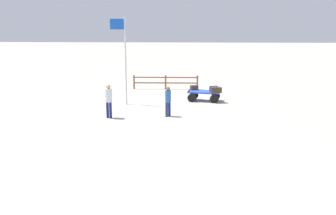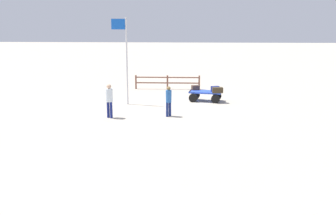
{
  "view_description": "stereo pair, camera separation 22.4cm",
  "coord_description": "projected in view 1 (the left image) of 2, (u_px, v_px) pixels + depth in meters",
  "views": [
    {
      "loc": [
        -0.64,
        23.45,
        5.08
      ],
      "look_at": [
        -0.01,
        6.0,
        1.03
      ],
      "focal_mm": 41.27,
      "sensor_mm": 36.0,
      "label": 1
    },
    {
      "loc": [
        -0.86,
        23.44,
        5.08
      ],
      "look_at": [
        -0.01,
        6.0,
        1.03
      ],
      "focal_mm": 41.27,
      "sensor_mm": 36.0,
      "label": 2
    }
  ],
  "objects": [
    {
      "name": "ground_plane",
      "position": [
        171.0,
        102.0,
        24.0
      ],
      "size": [
        120.0,
        120.0,
        0.0
      ],
      "primitive_type": "plane",
      "color": "#B5AA98"
    },
    {
      "name": "luggage_cart",
      "position": [
        204.0,
        94.0,
        24.15
      ],
      "size": [
        2.12,
        1.42,
        0.63
      ],
      "color": "blue",
      "rests_on": "ground"
    },
    {
      "name": "suitcase_tan",
      "position": [
        214.0,
        89.0,
        23.88
      ],
      "size": [
        0.57,
        0.5,
        0.34
      ],
      "color": "navy",
      "rests_on": "luggage_cart"
    },
    {
      "name": "suitcase_olive",
      "position": [
        216.0,
        90.0,
        23.55
      ],
      "size": [
        0.67,
        0.41,
        0.33
      ],
      "color": "#3A3020",
      "rests_on": "luggage_cart"
    },
    {
      "name": "suitcase_maroon",
      "position": [
        194.0,
        88.0,
        24.5
      ],
      "size": [
        0.55,
        0.44,
        0.29
      ],
      "color": "#443027",
      "rests_on": "luggage_cart"
    },
    {
      "name": "worker_lead",
      "position": [
        168.0,
        100.0,
        20.26
      ],
      "size": [
        0.44,
        0.44,
        1.61
      ],
      "color": "navy",
      "rests_on": "ground"
    },
    {
      "name": "worker_trailing",
      "position": [
        109.0,
        98.0,
        19.88
      ],
      "size": [
        0.51,
        0.51,
        1.78
      ],
      "color": "navy",
      "rests_on": "ground"
    },
    {
      "name": "flagpole",
      "position": [
        124.0,
        53.0,
        22.63
      ],
      "size": [
        0.91,
        0.1,
        5.15
      ],
      "color": "silver",
      "rests_on": "ground"
    },
    {
      "name": "wooden_fence",
      "position": [
        166.0,
        81.0,
        28.17
      ],
      "size": [
        4.76,
        0.12,
        1.02
      ],
      "color": "brown",
      "rests_on": "ground"
    }
  ]
}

